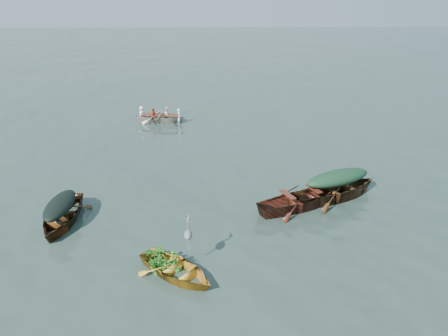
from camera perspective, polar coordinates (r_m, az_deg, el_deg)
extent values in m
plane|color=#2F423A|center=(14.66, 0.66, -6.20)|extent=(140.00, 140.00, 0.00)
imported|color=gold|center=(11.94, -6.23, -13.87)|extent=(3.08, 2.89, 0.78)
imported|color=#4C2A11|center=(15.14, -20.31, -6.76)|extent=(1.46, 3.85, 0.97)
imported|color=#512F12|center=(16.24, 14.37, -3.92)|extent=(4.94, 3.39, 1.14)
imported|color=#582616|center=(15.33, 9.84, -5.18)|extent=(4.58, 3.09, 1.03)
imported|color=beige|center=(24.81, -8.25, 5.93)|extent=(3.93, 1.60, 0.88)
ellipsoid|color=black|center=(14.83, -20.66, -4.45)|extent=(0.81, 2.12, 0.40)
ellipsoid|color=#193D26|center=(15.89, 14.66, -1.25)|extent=(2.72, 1.86, 0.52)
imported|color=#276E1C|center=(11.90, -8.18, -10.08)|extent=(1.14, 1.12, 0.60)
imported|color=white|center=(24.59, -8.36, 7.76)|extent=(2.78, 1.34, 0.76)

